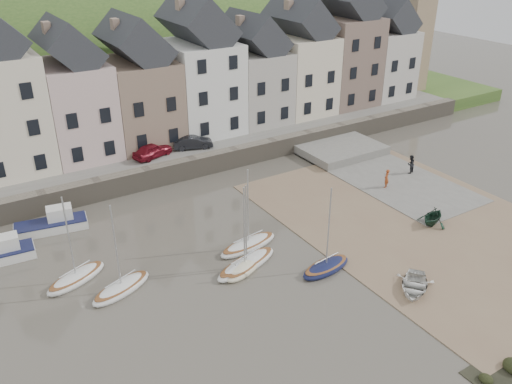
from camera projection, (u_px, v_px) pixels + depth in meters
ground at (303, 265)px, 35.65m from camera, size 160.00×160.00×0.00m
quay_land at (134, 123)px, 59.61m from camera, size 90.00×30.00×1.50m
quay_street at (176, 148)px, 50.52m from camera, size 70.00×7.00×0.10m
seawall at (192, 167)px, 48.15m from camera, size 70.00×1.20×1.80m
beach at (417, 222)px, 40.84m from camera, size 18.00×26.00×0.06m
slipway at (382, 174)px, 48.79m from camera, size 8.00×18.00×0.12m
hillside at (57, 189)px, 86.87m from camera, size 134.40×84.00×84.00m
townhouse_terrace at (174, 78)px, 51.43m from camera, size 61.05×8.00×13.93m
church_spire at (416, 13)px, 65.29m from camera, size 4.00×4.00×18.00m
sailboat_0 at (76, 278)px, 33.94m from camera, size 4.61×3.12×6.32m
sailboat_1 at (121, 288)px, 32.99m from camera, size 4.61×2.97×6.32m
sailboat_2 at (245, 266)px, 35.11m from camera, size 4.22×3.08×6.32m
sailboat_3 at (248, 245)px, 37.50m from camera, size 4.98×2.19×6.32m
sailboat_4 at (246, 264)px, 35.36m from camera, size 5.47×2.86×6.32m
sailboat_5 at (326, 267)px, 35.02m from camera, size 4.13×1.98×6.32m
motorboat_2 at (53, 223)px, 39.64m from camera, size 5.42×2.56×1.70m
rowboat_white at (414, 285)px, 32.97m from camera, size 4.13×3.96×0.70m
rowboat_green at (433, 216)px, 40.22m from camera, size 3.14×2.90×1.37m
person_red at (386, 178)px, 45.81m from camera, size 0.73×0.65×1.67m
person_dark at (411, 164)px, 48.48m from camera, size 1.01×0.89×1.75m
car_left at (153, 150)px, 48.16m from camera, size 4.13×2.68×1.31m
car_right at (193, 142)px, 50.10m from camera, size 3.95×2.42×1.23m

